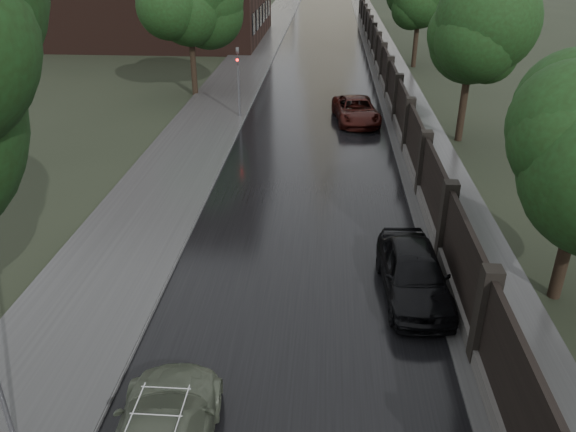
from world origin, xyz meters
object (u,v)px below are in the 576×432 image
at_px(tree_right_c, 420,1).
at_px(traffic_light, 238,77).
at_px(tree_right_b, 472,41).
at_px(car_right_far, 356,110).
at_px(tree_left_far, 189,11).
at_px(car_right_near, 414,272).

relative_size(tree_right_c, traffic_light, 1.75).
distance_m(tree_right_b, car_right_far, 7.27).
relative_size(tree_left_far, car_right_far, 1.52).
distance_m(tree_right_b, car_right_near, 15.39).
relative_size(traffic_light, car_right_near, 0.89).
bearing_deg(tree_right_b, car_right_near, -106.30).
height_order(tree_left_far, traffic_light, tree_left_far).
relative_size(car_right_near, car_right_far, 0.92).
xyz_separation_m(tree_left_far, car_right_near, (11.34, -22.21, -4.48)).
distance_m(tree_left_far, traffic_light, 6.84).
bearing_deg(tree_right_c, tree_right_b, -90.00).
bearing_deg(tree_right_c, car_right_near, -97.35).
distance_m(tree_right_b, traffic_light, 12.44).
distance_m(tree_left_far, car_right_far, 12.43).
xyz_separation_m(tree_right_c, car_right_near, (-4.16, -32.21, -4.19)).
bearing_deg(tree_left_far, traffic_light, -53.53).
xyz_separation_m(tree_right_b, traffic_light, (-11.80, 2.99, -2.55)).
bearing_deg(traffic_light, tree_right_c, 51.82).
relative_size(tree_right_c, car_right_far, 1.44).
xyz_separation_m(tree_right_b, tree_right_c, (0.00, 18.00, 0.00)).
xyz_separation_m(tree_left_far, tree_right_c, (15.50, 10.00, -0.29)).
bearing_deg(tree_right_b, tree_left_far, 152.70).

